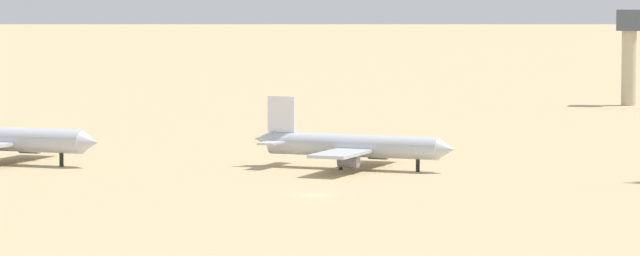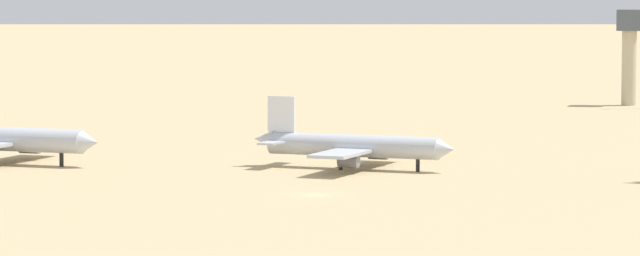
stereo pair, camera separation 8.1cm
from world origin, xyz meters
The scene contains 3 objects.
ground centered at (0.00, 0.00, 0.00)m, with size 4000.00×4000.00×0.00m, color tan.
parked_jet_white_2 centered at (-2.94, 32.90, 3.45)m, with size 31.85×27.04×10.52m.
control_tower centered at (25.07, 174.89, 12.51)m, with size 5.20×5.20×20.73m.
Camera 2 is at (61.79, -240.39, 29.77)m, focal length 107.19 mm.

